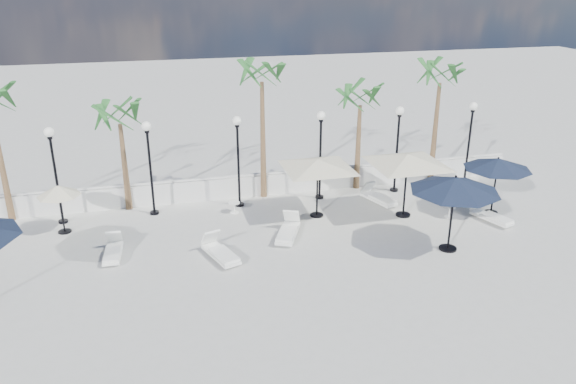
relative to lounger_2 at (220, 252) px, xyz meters
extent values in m
plane|color=#AEAEA9|center=(1.41, -2.05, -0.24)|extent=(100.00, 100.00, 0.00)
cube|color=silver|center=(1.41, 5.45, 0.21)|extent=(26.00, 0.30, 0.90)
cube|color=silver|center=(1.41, 5.45, 0.73)|extent=(26.00, 0.12, 0.08)
cylinder|color=black|center=(-5.59, 4.45, -0.19)|extent=(0.36, 0.36, 0.10)
cylinder|color=black|center=(-5.59, 4.45, 1.51)|extent=(0.10, 0.10, 3.50)
cylinder|color=black|center=(-5.59, 4.45, 3.21)|extent=(0.18, 0.18, 0.10)
sphere|color=white|center=(-5.59, 4.45, 3.42)|extent=(0.36, 0.36, 0.36)
cylinder|color=black|center=(-2.09, 4.45, -0.19)|extent=(0.36, 0.36, 0.10)
cylinder|color=black|center=(-2.09, 4.45, 1.51)|extent=(0.10, 0.10, 3.50)
cylinder|color=black|center=(-2.09, 4.45, 3.21)|extent=(0.18, 0.18, 0.10)
sphere|color=white|center=(-2.09, 4.45, 3.42)|extent=(0.36, 0.36, 0.36)
cylinder|color=black|center=(1.41, 4.45, -0.19)|extent=(0.36, 0.36, 0.10)
cylinder|color=black|center=(1.41, 4.45, 1.51)|extent=(0.10, 0.10, 3.50)
cylinder|color=black|center=(1.41, 4.45, 3.21)|extent=(0.18, 0.18, 0.10)
sphere|color=white|center=(1.41, 4.45, 3.42)|extent=(0.36, 0.36, 0.36)
cylinder|color=black|center=(4.91, 4.45, -0.19)|extent=(0.36, 0.36, 0.10)
cylinder|color=black|center=(4.91, 4.45, 1.51)|extent=(0.10, 0.10, 3.50)
cylinder|color=black|center=(4.91, 4.45, 3.21)|extent=(0.18, 0.18, 0.10)
sphere|color=white|center=(4.91, 4.45, 3.42)|extent=(0.36, 0.36, 0.36)
cylinder|color=black|center=(8.41, 4.45, -0.19)|extent=(0.36, 0.36, 0.10)
cylinder|color=black|center=(8.41, 4.45, 1.51)|extent=(0.10, 0.10, 3.50)
cylinder|color=black|center=(8.41, 4.45, 3.21)|extent=(0.18, 0.18, 0.10)
sphere|color=white|center=(8.41, 4.45, 3.42)|extent=(0.36, 0.36, 0.36)
cylinder|color=black|center=(11.91, 4.45, -0.19)|extent=(0.36, 0.36, 0.10)
cylinder|color=black|center=(11.91, 4.45, 1.51)|extent=(0.10, 0.10, 3.50)
cylinder|color=black|center=(11.91, 4.45, 3.21)|extent=(0.18, 0.18, 0.10)
sphere|color=white|center=(11.91, 4.45, 3.42)|extent=(0.36, 0.36, 0.36)
cone|color=brown|center=(-7.59, 5.25, 1.96)|extent=(0.28, 0.28, 4.40)
cone|color=brown|center=(-3.09, 5.25, 1.56)|extent=(0.28, 0.28, 3.60)
cone|color=brown|center=(2.61, 5.25, 2.26)|extent=(0.28, 0.28, 5.00)
cone|color=brown|center=(6.91, 5.25, 1.66)|extent=(0.28, 0.28, 3.80)
cone|color=brown|center=(10.61, 5.25, 2.06)|extent=(0.28, 0.28, 4.60)
cube|color=white|center=(0.01, -0.02, -0.09)|extent=(1.19, 1.95, 0.10)
cube|color=white|center=(0.09, -0.26, 0.02)|extent=(0.96, 1.37, 0.10)
cube|color=white|center=(-0.24, 0.69, 0.28)|extent=(0.69, 0.60, 0.58)
cube|color=white|center=(-3.57, 1.01, -0.10)|extent=(0.66, 1.69, 0.09)
cube|color=white|center=(-3.59, 0.79, 0.00)|extent=(0.59, 1.15, 0.09)
cube|color=white|center=(-3.53, 1.68, 0.23)|extent=(0.54, 0.42, 0.52)
cube|color=white|center=(2.64, 1.03, -0.08)|extent=(1.36, 1.98, 0.10)
cube|color=white|center=(2.54, 0.80, 0.03)|extent=(1.07, 1.41, 0.10)
cube|color=white|center=(2.96, 1.73, 0.29)|extent=(0.72, 0.65, 0.59)
cube|color=white|center=(7.21, 3.35, -0.09)|extent=(1.13, 1.89, 0.10)
cube|color=white|center=(7.29, 3.12, 0.01)|extent=(0.91, 1.32, 0.10)
cube|color=white|center=(6.98, 4.04, 0.27)|extent=(0.67, 0.58, 0.56)
cube|color=white|center=(10.77, 0.44, -0.10)|extent=(1.13, 1.80, 0.09)
cube|color=white|center=(10.85, 0.22, 0.00)|extent=(0.90, 1.27, 0.09)
cube|color=white|center=(10.53, 1.09, 0.24)|extent=(0.64, 0.56, 0.53)
cylinder|color=white|center=(1.08, 3.77, -0.22)|extent=(0.36, 0.36, 0.03)
cylinder|color=white|center=(1.08, 3.77, -0.02)|extent=(0.05, 0.05, 0.43)
cylinder|color=white|center=(1.08, 3.77, 0.20)|extent=(0.46, 0.46, 0.03)
cylinder|color=white|center=(9.36, 1.24, -0.22)|extent=(0.36, 0.36, 0.03)
cylinder|color=white|center=(9.36, 1.24, -0.02)|extent=(0.05, 0.05, 0.43)
cylinder|color=white|center=(9.36, 1.24, 0.21)|extent=(0.47, 0.47, 0.03)
cylinder|color=black|center=(7.90, -1.29, -0.20)|extent=(0.62, 0.62, 0.07)
cylinder|color=black|center=(7.90, -1.29, 1.09)|extent=(0.08, 0.08, 2.66)
cone|color=black|center=(7.90, -1.29, 2.23)|extent=(3.11, 3.11, 0.50)
sphere|color=black|center=(7.90, -1.29, 2.50)|extent=(0.09, 0.09, 0.09)
cylinder|color=black|center=(11.22, 1.18, -0.21)|extent=(0.53, 0.53, 0.06)
cylinder|color=black|center=(11.22, 1.18, 0.91)|extent=(0.07, 0.07, 2.29)
cone|color=black|center=(11.22, 1.18, 1.88)|extent=(2.67, 2.67, 0.43)
sphere|color=black|center=(11.22, 1.18, 2.12)|extent=(0.08, 0.08, 0.08)
cylinder|color=black|center=(4.25, 2.65, -0.21)|extent=(0.53, 0.53, 0.06)
cylinder|color=black|center=(4.25, 2.65, 0.94)|extent=(0.07, 0.07, 2.36)
pyramid|color=#C0B598|center=(4.25, 2.65, 2.15)|extent=(5.23, 5.23, 0.36)
cylinder|color=black|center=(7.63, 1.83, -0.20)|extent=(0.59, 0.59, 0.07)
cylinder|color=black|center=(7.63, 1.83, 1.04)|extent=(0.08, 0.08, 2.56)
pyramid|color=#C0B598|center=(7.63, 1.83, 2.35)|extent=(5.56, 5.56, 0.40)
cylinder|color=black|center=(-5.43, 3.51, -0.21)|extent=(0.49, 0.49, 0.05)
cylinder|color=black|center=(-5.43, 3.51, 0.68)|extent=(0.06, 0.06, 1.84)
cone|color=#C0B598|center=(-5.43, 3.51, 1.45)|extent=(1.58, 1.58, 0.39)
sphere|color=black|center=(-5.43, 3.51, 1.67)|extent=(0.07, 0.07, 0.07)
camera|label=1|loc=(-1.93, -17.13, 8.92)|focal=35.00mm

